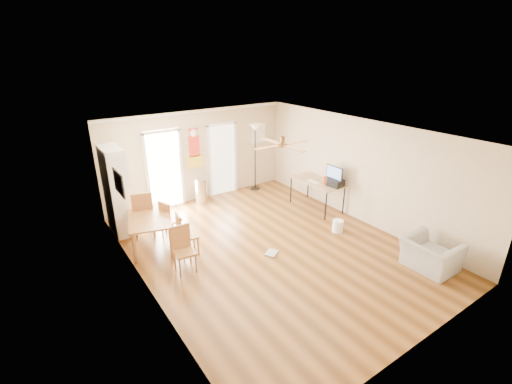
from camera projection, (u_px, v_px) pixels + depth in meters
floor at (271, 248)px, 8.01m from camera, size 7.00×7.00×0.00m
ceiling at (273, 133)px, 7.04m from camera, size 5.50×7.00×0.00m
wall_back at (199, 156)px, 10.20m from camera, size 5.50×0.04×2.60m
wall_front at (427, 275)px, 4.85m from camera, size 5.50×0.04×2.60m
wall_left at (143, 229)px, 6.08m from camera, size 0.04×7.00×2.60m
wall_right at (360, 171)px, 8.96m from camera, size 0.04×7.00×2.60m
crown_molding at (273, 135)px, 7.05m from camera, size 5.50×7.00×0.08m
kitchen_doorway at (164, 171)px, 9.73m from camera, size 0.90×0.10×2.10m
bathroom_doorway at (222, 160)px, 10.67m from camera, size 0.80×0.10×2.10m
wall_decal at (194, 148)px, 10.02m from camera, size 0.46×0.03×1.10m
ac_grille at (258, 133)px, 11.10m from camera, size 0.50×0.04×0.60m
framed_poster at (119, 183)px, 7.01m from camera, size 0.04×0.66×0.48m
ceiling_fan at (282, 145)px, 6.87m from camera, size 1.24×1.24×0.20m
bookshelf at (116, 191)px, 8.37m from camera, size 0.45×0.96×2.10m
dining_table at (151, 231)px, 8.00m from camera, size 1.22×1.62×0.72m
dining_chair_right_a at (171, 218)px, 8.38m from camera, size 0.47×0.47×0.90m
dining_chair_right_b at (188, 234)px, 7.64m from camera, size 0.44×0.44×0.95m
dining_chair_near at (184, 250)px, 7.02m from camera, size 0.42×0.42×0.94m
dining_chair_far at (143, 213)px, 8.40m from camera, size 0.56×0.56×1.12m
trash_can at (201, 191)px, 10.20m from camera, size 0.38×0.38×0.74m
torchiere_lamp at (255, 158)px, 10.99m from camera, size 0.47×0.47×2.06m
computer_desk at (316, 194)px, 9.88m from camera, size 0.74×1.48×0.79m
imac at (334, 176)px, 9.36m from camera, size 0.09×0.56×0.52m
keyboard at (314, 182)px, 9.66m from camera, size 0.15×0.38×0.01m
printer at (336, 183)px, 9.33m from camera, size 0.34×0.39×0.19m
orange_bottle at (324, 180)px, 9.45m from camera, size 0.09×0.09×0.22m
wastebasket_a at (338, 226)px, 8.67m from camera, size 0.30×0.30×0.30m
floor_cloth at (271, 253)px, 7.76m from camera, size 0.36×0.34×0.04m
armchair at (430, 255)px, 7.15m from camera, size 0.87×0.99×0.64m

